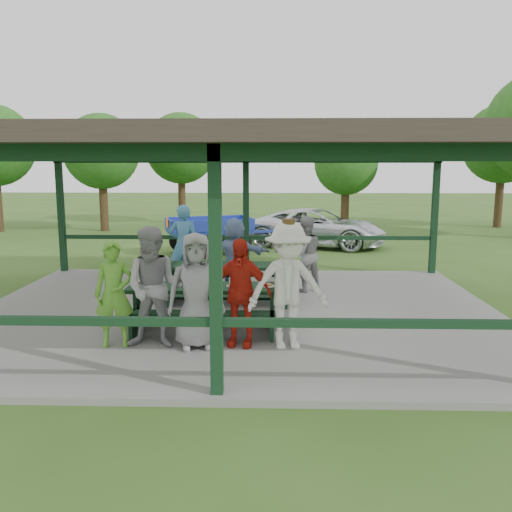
{
  "coord_description": "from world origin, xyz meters",
  "views": [
    {
      "loc": [
        0.66,
        -10.05,
        2.87
      ],
      "look_at": [
        0.37,
        -0.3,
        1.21
      ],
      "focal_mm": 38.0,
      "sensor_mm": 36.0,
      "label": 1
    }
  ],
  "objects_px": {
    "picnic_table_far": "(229,277)",
    "contestant_grey_mid": "(196,291)",
    "pickup_truck": "(317,228)",
    "contestant_grey_left": "(155,288)",
    "picnic_table_near": "(206,302)",
    "contestant_white_fedora": "(288,286)",
    "spectator_lblue": "(235,254)",
    "spectator_blue": "(184,245)",
    "spectator_grey": "(305,254)",
    "contestant_green": "(114,294)",
    "farm_trailer": "(210,235)",
    "contestant_red": "(240,292)"
  },
  "relations": [
    {
      "from": "picnic_table_near",
      "to": "spectator_grey",
      "type": "xyz_separation_m",
      "value": [
        1.83,
        2.87,
        0.35
      ]
    },
    {
      "from": "farm_trailer",
      "to": "contestant_red",
      "type": "bearing_deg",
      "value": -100.65
    },
    {
      "from": "spectator_lblue",
      "to": "pickup_truck",
      "type": "xyz_separation_m",
      "value": [
        2.4,
        7.27,
        -0.25
      ]
    },
    {
      "from": "contestant_green",
      "to": "spectator_blue",
      "type": "relative_size",
      "value": 0.88
    },
    {
      "from": "picnic_table_far",
      "to": "pickup_truck",
      "type": "bearing_deg",
      "value": 73.09
    },
    {
      "from": "contestant_grey_mid",
      "to": "contestant_red",
      "type": "bearing_deg",
      "value": -0.96
    },
    {
      "from": "picnic_table_far",
      "to": "spectator_grey",
      "type": "height_order",
      "value": "spectator_grey"
    },
    {
      "from": "contestant_grey_left",
      "to": "spectator_grey",
      "type": "distance_m",
      "value": 4.53
    },
    {
      "from": "contestant_red",
      "to": "farm_trailer",
      "type": "height_order",
      "value": "contestant_red"
    },
    {
      "from": "contestant_white_fedora",
      "to": "pickup_truck",
      "type": "xyz_separation_m",
      "value": [
        1.35,
        10.98,
        -0.4
      ]
    },
    {
      "from": "contestant_grey_left",
      "to": "spectator_lblue",
      "type": "bearing_deg",
      "value": 77.59
    },
    {
      "from": "picnic_table_near",
      "to": "contestant_white_fedora",
      "type": "xyz_separation_m",
      "value": [
        1.36,
        -0.87,
        0.49
      ]
    },
    {
      "from": "contestant_green",
      "to": "contestant_grey_mid",
      "type": "relative_size",
      "value": 0.92
    },
    {
      "from": "picnic_table_far",
      "to": "contestant_green",
      "type": "relative_size",
      "value": 1.62
    },
    {
      "from": "contestant_grey_mid",
      "to": "spectator_grey",
      "type": "height_order",
      "value": "contestant_grey_mid"
    },
    {
      "from": "contestant_grey_mid",
      "to": "farm_trailer",
      "type": "xyz_separation_m",
      "value": [
        -0.86,
        9.37,
        -0.36
      ]
    },
    {
      "from": "contestant_green",
      "to": "spectator_lblue",
      "type": "relative_size",
      "value": 1.0
    },
    {
      "from": "contestant_grey_left",
      "to": "spectator_blue",
      "type": "relative_size",
      "value": 1.0
    },
    {
      "from": "picnic_table_far",
      "to": "contestant_grey_left",
      "type": "distance_m",
      "value": 3.08
    },
    {
      "from": "farm_trailer",
      "to": "contestant_grey_mid",
      "type": "bearing_deg",
      "value": -104.68
    },
    {
      "from": "picnic_table_far",
      "to": "contestant_red",
      "type": "xyz_separation_m",
      "value": [
        0.38,
        -2.81,
        0.36
      ]
    },
    {
      "from": "contestant_grey_left",
      "to": "contestant_grey_mid",
      "type": "height_order",
      "value": "contestant_grey_left"
    },
    {
      "from": "contestant_grey_left",
      "to": "contestant_white_fedora",
      "type": "relative_size",
      "value": 0.94
    },
    {
      "from": "contestant_red",
      "to": "spectator_lblue",
      "type": "bearing_deg",
      "value": 104.87
    },
    {
      "from": "contestant_white_fedora",
      "to": "spectator_grey",
      "type": "xyz_separation_m",
      "value": [
        0.48,
        3.74,
        -0.13
      ]
    },
    {
      "from": "picnic_table_near",
      "to": "contestant_white_fedora",
      "type": "relative_size",
      "value": 1.32
    },
    {
      "from": "contestant_white_fedora",
      "to": "spectator_blue",
      "type": "bearing_deg",
      "value": 105.0
    },
    {
      "from": "pickup_truck",
      "to": "contestant_grey_left",
      "type": "bearing_deg",
      "value": -179.42
    },
    {
      "from": "spectator_lblue",
      "to": "spectator_blue",
      "type": "height_order",
      "value": "spectator_blue"
    },
    {
      "from": "contestant_grey_mid",
      "to": "contestant_red",
      "type": "distance_m",
      "value": 0.66
    },
    {
      "from": "picnic_table_far",
      "to": "contestant_green",
      "type": "distance_m",
      "value": 3.29
    },
    {
      "from": "contestant_green",
      "to": "contestant_white_fedora",
      "type": "distance_m",
      "value": 2.64
    },
    {
      "from": "contestant_grey_left",
      "to": "farm_trailer",
      "type": "distance_m",
      "value": 9.37
    },
    {
      "from": "contestant_green",
      "to": "farm_trailer",
      "type": "height_order",
      "value": "contestant_green"
    },
    {
      "from": "contestant_white_fedora",
      "to": "pickup_truck",
      "type": "relative_size",
      "value": 0.41
    },
    {
      "from": "contestant_grey_left",
      "to": "spectator_lblue",
      "type": "distance_m",
      "value": 3.87
    },
    {
      "from": "farm_trailer",
      "to": "spectator_grey",
      "type": "bearing_deg",
      "value": -83.92
    },
    {
      "from": "picnic_table_near",
      "to": "contestant_green",
      "type": "xyz_separation_m",
      "value": [
        -1.28,
        -0.89,
        0.34
      ]
    },
    {
      "from": "picnic_table_far",
      "to": "spectator_blue",
      "type": "relative_size",
      "value": 1.42
    },
    {
      "from": "picnic_table_far",
      "to": "spectator_grey",
      "type": "relative_size",
      "value": 1.6
    },
    {
      "from": "spectator_blue",
      "to": "contestant_grey_mid",
      "type": "bearing_deg",
      "value": 99.75
    },
    {
      "from": "contestant_white_fedora",
      "to": "spectator_blue",
      "type": "xyz_separation_m",
      "value": [
        -2.28,
        4.36,
        -0.03
      ]
    },
    {
      "from": "spectator_blue",
      "to": "spectator_grey",
      "type": "xyz_separation_m",
      "value": [
        2.76,
        -0.62,
        -0.1
      ]
    },
    {
      "from": "picnic_table_far",
      "to": "contestant_grey_mid",
      "type": "xyz_separation_m",
      "value": [
        -0.27,
        -2.92,
        0.41
      ]
    },
    {
      "from": "contestant_green",
      "to": "contestant_grey_left",
      "type": "bearing_deg",
      "value": -11.76
    },
    {
      "from": "contestant_white_fedora",
      "to": "spectator_grey",
      "type": "distance_m",
      "value": 3.77
    },
    {
      "from": "contestant_green",
      "to": "spectator_lblue",
      "type": "bearing_deg",
      "value": 57.07
    },
    {
      "from": "contestant_green",
      "to": "spectator_lblue",
      "type": "xyz_separation_m",
      "value": [
        1.59,
        3.73,
        -0.0
      ]
    },
    {
      "from": "contestant_green",
      "to": "contestant_grey_mid",
      "type": "bearing_deg",
      "value": -11.25
    },
    {
      "from": "spectator_blue",
      "to": "farm_trailer",
      "type": "xyz_separation_m",
      "value": [
        0.03,
        4.96,
        -0.41
      ]
    }
  ]
}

